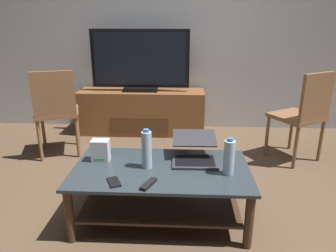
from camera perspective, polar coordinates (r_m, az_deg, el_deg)
ground_plane at (r=2.53m, az=-0.16°, el=-15.44°), size 7.68×7.68×0.00m
back_wall at (r=4.26m, az=1.48°, el=18.42°), size 6.40×0.12×2.80m
coffee_table at (r=2.33m, az=-1.23°, el=-10.39°), size 1.27×0.70×0.41m
media_cabinet at (r=4.14m, az=-4.79°, el=2.64°), size 1.62×0.45×0.56m
television at (r=3.99m, az=-5.08°, el=11.56°), size 1.22×0.20×0.76m
dining_chair at (r=3.46m, az=23.51°, el=2.31°), size 0.61×0.61×0.95m
side_chair at (r=3.52m, az=-19.68°, el=3.03°), size 0.56×0.56×0.95m
laptop at (r=2.39m, az=4.85°, el=-4.68°), size 0.34×0.41×0.17m
router_box at (r=2.41m, az=-12.17°, el=-4.35°), size 0.13×0.10×0.16m
water_bottle_near at (r=2.23m, az=-3.90°, el=-4.29°), size 0.07×0.07×0.29m
water_bottle_far at (r=2.18m, az=11.05°, el=-5.61°), size 0.07×0.07×0.26m
cell_phone at (r=2.11m, az=-9.82°, el=-10.01°), size 0.12×0.16×0.01m
tv_remote at (r=2.05m, az=-3.56°, el=-10.48°), size 0.10×0.16×0.02m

